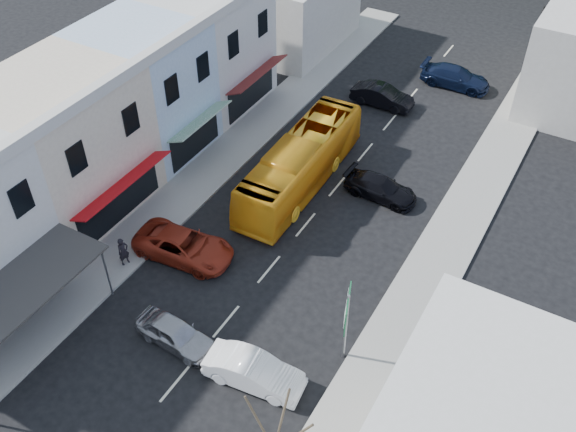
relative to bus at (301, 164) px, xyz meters
The scene contains 15 objects.
ground 11.30m from the bus, 79.56° to the right, with size 120.00×120.00×0.00m, color black.
sidewalk_left 5.76m from the bus, 169.51° to the right, with size 3.00×52.00×0.15m, color gray.
sidewalk_right 9.69m from the bus, ahead, with size 3.00×52.00×0.15m, color gray.
shopfront_row 12.32m from the bus, 150.12° to the right, with size 8.25×30.00×8.00m.
distant_block_left 18.90m from the bus, 121.95° to the left, with size 8.00×10.00×6.00m, color #B7B2A8.
bus is the anchor object (origin of this frame).
car_silver 13.25m from the bus, 86.93° to the right, with size 1.80×4.40×1.40m, color #ABAAAF.
car_white 14.14m from the bus, 69.15° to the right, with size 1.80×4.40×1.40m, color white.
car_red 8.77m from the bus, 105.77° to the right, with size 1.90×4.60×1.40m, color maroon.
car_black_near 4.91m from the bus, 16.39° to the left, with size 1.84×4.50×1.40m, color black.
car_black_far 10.79m from the bus, 86.69° to the left, with size 1.80×4.40×1.40m, color black.
car_navy_far 16.45m from the bus, 75.13° to the left, with size 1.84×4.50×1.40m, color black.
pedestrian_left 11.49m from the bus, 113.97° to the right, with size 0.60×0.40×1.70m, color black.
direction_sign 12.73m from the bus, 51.97° to the right, with size 0.82×1.85×4.20m, color #115C31, non-canonical shape.
traffic_signal 22.11m from the bus, 67.61° to the left, with size 0.93×1.19×5.34m, color black, non-canonical shape.
Camera 1 is at (12.44, -15.62, 24.41)m, focal length 40.00 mm.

